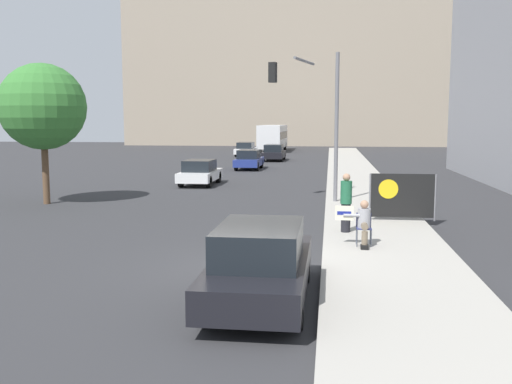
{
  "coord_description": "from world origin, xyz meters",
  "views": [
    {
      "loc": [
        1.99,
        -12.79,
        3.46
      ],
      "look_at": [
        -0.23,
        4.27,
        1.33
      ],
      "focal_mm": 40.0,
      "sensor_mm": 36.0,
      "label": 1
    }
  ],
  "objects_px": {
    "car_on_road_midblock": "(249,160)",
    "city_bus_on_road": "(273,136)",
    "protest_banner": "(402,196)",
    "street_tree_near_curb": "(43,107)",
    "seated_protester": "(363,222)",
    "traffic_light_pole": "(313,102)",
    "car_on_road_distant": "(274,152)",
    "car_on_road_nearest": "(200,172)",
    "parked_car_curbside": "(260,264)",
    "car_on_road_far_lane": "(246,149)",
    "jogger_on_sidewalk": "(346,202)"
  },
  "relations": [
    {
      "from": "car_on_road_midblock",
      "to": "city_bus_on_road",
      "type": "distance_m",
      "value": 25.89
    },
    {
      "from": "city_bus_on_road",
      "to": "car_on_road_distant",
      "type": "bearing_deg",
      "value": -83.94
    },
    {
      "from": "car_on_road_midblock",
      "to": "car_on_road_nearest",
      "type": "bearing_deg",
      "value": -96.47
    },
    {
      "from": "car_on_road_nearest",
      "to": "city_bus_on_road",
      "type": "distance_m",
      "value": 36.48
    },
    {
      "from": "protest_banner",
      "to": "car_on_road_distant",
      "type": "height_order",
      "value": "protest_banner"
    },
    {
      "from": "jogger_on_sidewalk",
      "to": "parked_car_curbside",
      "type": "relative_size",
      "value": 0.38
    },
    {
      "from": "seated_protester",
      "to": "car_on_road_midblock",
      "type": "relative_size",
      "value": 0.28
    },
    {
      "from": "parked_car_curbside",
      "to": "car_on_road_distant",
      "type": "bearing_deg",
      "value": 95.26
    },
    {
      "from": "traffic_light_pole",
      "to": "car_on_road_midblock",
      "type": "bearing_deg",
      "value": 106.65
    },
    {
      "from": "seated_protester",
      "to": "car_on_road_midblock",
      "type": "height_order",
      "value": "car_on_road_midblock"
    },
    {
      "from": "protest_banner",
      "to": "car_on_road_distant",
      "type": "xyz_separation_m",
      "value": [
        -7.38,
        31.26,
        -0.28
      ]
    },
    {
      "from": "protest_banner",
      "to": "car_on_road_nearest",
      "type": "xyz_separation_m",
      "value": [
        -9.47,
        11.17,
        -0.31
      ]
    },
    {
      "from": "traffic_light_pole",
      "to": "parked_car_curbside",
      "type": "distance_m",
      "value": 13.83
    },
    {
      "from": "protest_banner",
      "to": "traffic_light_pole",
      "type": "height_order",
      "value": "traffic_light_pole"
    },
    {
      "from": "car_on_road_nearest",
      "to": "street_tree_near_curb",
      "type": "relative_size",
      "value": 0.71
    },
    {
      "from": "car_on_road_distant",
      "to": "street_tree_near_curb",
      "type": "height_order",
      "value": "street_tree_near_curb"
    },
    {
      "from": "parked_car_curbside",
      "to": "street_tree_near_curb",
      "type": "relative_size",
      "value": 0.79
    },
    {
      "from": "jogger_on_sidewalk",
      "to": "city_bus_on_road",
      "type": "bearing_deg",
      "value": -79.34
    },
    {
      "from": "protest_banner",
      "to": "car_on_road_far_lane",
      "type": "distance_m",
      "value": 39.11
    },
    {
      "from": "seated_protester",
      "to": "city_bus_on_road",
      "type": "bearing_deg",
      "value": 104.52
    },
    {
      "from": "car_on_road_nearest",
      "to": "protest_banner",
      "type": "bearing_deg",
      "value": -49.69
    },
    {
      "from": "seated_protester",
      "to": "jogger_on_sidewalk",
      "type": "relative_size",
      "value": 0.69
    },
    {
      "from": "car_on_road_distant",
      "to": "parked_car_curbside",
      "type": "bearing_deg",
      "value": -84.74
    },
    {
      "from": "jogger_on_sidewalk",
      "to": "street_tree_near_curb",
      "type": "bearing_deg",
      "value": -21.49
    },
    {
      "from": "parked_car_curbside",
      "to": "car_on_road_far_lane",
      "type": "bearing_deg",
      "value": 98.79
    },
    {
      "from": "protest_banner",
      "to": "seated_protester",
      "type": "bearing_deg",
      "value": -109.79
    },
    {
      "from": "seated_protester",
      "to": "street_tree_near_curb",
      "type": "bearing_deg",
      "value": 156.12
    },
    {
      "from": "car_on_road_distant",
      "to": "city_bus_on_road",
      "type": "xyz_separation_m",
      "value": [
        -1.74,
        16.37,
        1.04
      ]
    },
    {
      "from": "car_on_road_nearest",
      "to": "car_on_road_midblock",
      "type": "distance_m",
      "value": 10.68
    },
    {
      "from": "protest_banner",
      "to": "street_tree_near_curb",
      "type": "relative_size",
      "value": 0.37
    },
    {
      "from": "traffic_light_pole",
      "to": "street_tree_near_curb",
      "type": "xyz_separation_m",
      "value": [
        -11.12,
        -1.43,
        -0.18
      ]
    },
    {
      "from": "jogger_on_sidewalk",
      "to": "traffic_light_pole",
      "type": "xyz_separation_m",
      "value": [
        -1.24,
        6.91,
        3.17
      ]
    },
    {
      "from": "car_on_road_midblock",
      "to": "city_bus_on_road",
      "type": "bearing_deg",
      "value": 91.87
    },
    {
      "from": "seated_protester",
      "to": "car_on_road_distant",
      "type": "relative_size",
      "value": 0.25
    },
    {
      "from": "traffic_light_pole",
      "to": "car_on_road_midblock",
      "type": "xyz_separation_m",
      "value": [
        -5.13,
        17.13,
        -3.53
      ]
    },
    {
      "from": "jogger_on_sidewalk",
      "to": "car_on_road_far_lane",
      "type": "bearing_deg",
      "value": -74.9
    },
    {
      "from": "car_on_road_nearest",
      "to": "car_on_road_far_lane",
      "type": "distance_m",
      "value": 26.44
    },
    {
      "from": "car_on_road_midblock",
      "to": "street_tree_near_curb",
      "type": "bearing_deg",
      "value": -107.91
    },
    {
      "from": "seated_protester",
      "to": "jogger_on_sidewalk",
      "type": "xyz_separation_m",
      "value": [
        -0.41,
        1.9,
        0.25
      ]
    },
    {
      "from": "parked_car_curbside",
      "to": "traffic_light_pole",
      "type": "bearing_deg",
      "value": 87.64
    },
    {
      "from": "parked_car_curbside",
      "to": "car_on_road_midblock",
      "type": "relative_size",
      "value": 1.08
    },
    {
      "from": "city_bus_on_road",
      "to": "street_tree_near_curb",
      "type": "height_order",
      "value": "street_tree_near_curb"
    },
    {
      "from": "street_tree_near_curb",
      "to": "city_bus_on_road",
      "type": "bearing_deg",
      "value": 83.38
    },
    {
      "from": "seated_protester",
      "to": "car_on_road_nearest",
      "type": "xyz_separation_m",
      "value": [
        -7.97,
        15.34,
        -0.13
      ]
    },
    {
      "from": "car_on_road_midblock",
      "to": "seated_protester",
      "type": "bearing_deg",
      "value": -75.37
    },
    {
      "from": "parked_car_curbside",
      "to": "seated_protester",
      "type": "bearing_deg",
      "value": 64.26
    },
    {
      "from": "car_on_road_nearest",
      "to": "city_bus_on_road",
      "type": "xyz_separation_m",
      "value": [
        0.36,
        36.47,
        1.07
      ]
    },
    {
      "from": "car_on_road_nearest",
      "to": "car_on_road_distant",
      "type": "bearing_deg",
      "value": 84.05
    },
    {
      "from": "car_on_road_midblock",
      "to": "car_on_road_far_lane",
      "type": "height_order",
      "value": "car_on_road_midblock"
    },
    {
      "from": "protest_banner",
      "to": "city_bus_on_road",
      "type": "relative_size",
      "value": 0.2
    }
  ]
}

